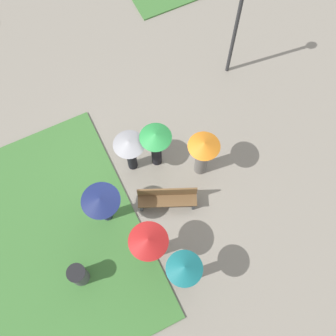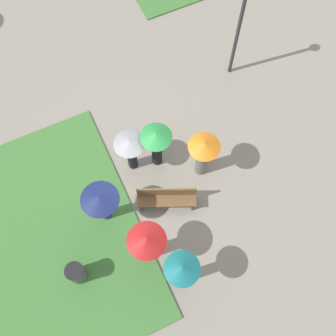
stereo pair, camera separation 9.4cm
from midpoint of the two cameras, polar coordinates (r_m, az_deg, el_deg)
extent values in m
plane|color=gray|center=(13.39, -3.28, -1.22)|extent=(90.00, 90.00, 0.00)
cube|color=brown|center=(12.66, 0.05, -4.39)|extent=(1.79, 1.12, 0.05)
cube|color=brown|center=(12.48, 0.04, -3.24)|extent=(1.64, 0.78, 0.45)
cube|color=#383D42|center=(12.89, -3.47, -4.74)|extent=(0.23, 0.38, 0.40)
cube|color=#383D42|center=(12.90, 3.56, -4.66)|extent=(0.23, 0.38, 0.40)
cylinder|color=#2D2D30|center=(14.18, 9.45, 16.91)|extent=(0.12, 0.12, 3.41)
cylinder|color=#4C4C51|center=(12.39, -12.00, -13.80)|extent=(0.49, 0.49, 0.86)
cylinder|color=black|center=(11.96, -12.42, -13.45)|extent=(0.53, 0.53, 0.03)
cylinder|color=black|center=(13.13, -4.66, 1.29)|extent=(0.39, 0.39, 0.98)
sphere|color=tan|center=(12.60, -4.86, 2.39)|extent=(0.21, 0.21, 0.21)
cylinder|color=#4C4C4F|center=(12.35, -4.97, 2.95)|extent=(0.02, 0.02, 0.35)
cone|color=gray|center=(12.11, -5.07, 3.50)|extent=(0.94, 0.94, 0.19)
cylinder|color=black|center=(13.10, -1.30, 1.97)|extent=(0.39, 0.39, 1.10)
sphere|color=tan|center=(12.50, -1.36, 3.25)|extent=(0.22, 0.22, 0.22)
cylinder|color=#4C4C4F|center=(12.24, -1.39, 3.84)|extent=(0.02, 0.02, 0.35)
cone|color=#237A38|center=(12.00, -1.42, 4.44)|extent=(0.95, 0.95, 0.21)
cylinder|color=#1E3328|center=(12.22, -2.45, -10.94)|extent=(0.44, 0.44, 0.96)
sphere|color=tan|center=(11.64, -2.57, -10.33)|extent=(0.23, 0.23, 0.23)
cylinder|color=#4C4C4F|center=(11.36, -2.63, -10.01)|extent=(0.02, 0.02, 0.35)
cone|color=red|center=(11.09, -2.69, -9.68)|extent=(1.08, 1.08, 0.21)
cylinder|color=#282D47|center=(12.61, -8.29, -5.74)|extent=(0.37, 0.37, 0.99)
sphere|color=beige|center=(12.05, -8.67, -4.89)|extent=(0.20, 0.20, 0.20)
cylinder|color=#4C4C4F|center=(11.79, -8.85, -4.48)|extent=(0.02, 0.02, 0.35)
cone|color=navy|center=(11.54, -9.04, -4.05)|extent=(1.09, 1.09, 0.19)
cylinder|color=#1E3328|center=(11.98, 1.97, -14.38)|extent=(0.42, 0.42, 1.16)
sphere|color=brown|center=(11.31, 2.08, -13.86)|extent=(0.20, 0.20, 0.20)
cylinder|color=#4C4C4F|center=(11.03, 2.13, -13.63)|extent=(0.02, 0.02, 0.35)
cone|color=#197075|center=(10.76, 2.19, -13.39)|extent=(0.95, 0.95, 0.22)
cylinder|color=slate|center=(13.00, 4.76, 0.77)|extent=(0.53, 0.53, 1.13)
sphere|color=brown|center=(12.40, 4.99, 1.99)|extent=(0.19, 0.19, 0.19)
cylinder|color=#4C4C4F|center=(12.16, 5.10, 2.53)|extent=(0.02, 0.02, 0.35)
cone|color=orange|center=(11.91, 5.20, 3.10)|extent=(0.94, 0.94, 0.20)
camera|label=1|loc=(0.05, -89.78, 0.51)|focal=45.00mm
camera|label=2|loc=(0.05, 90.22, -0.51)|focal=45.00mm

